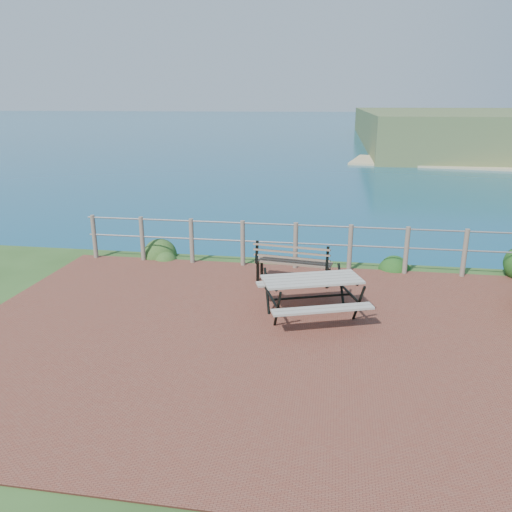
% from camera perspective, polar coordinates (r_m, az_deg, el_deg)
% --- Properties ---
extents(ground, '(10.00, 7.00, 0.12)m').
position_cam_1_polar(ground, '(7.78, 2.34, -9.26)').
color(ground, brown).
rests_on(ground, ground).
extents(ocean, '(1200.00, 1200.00, 0.00)m').
position_cam_1_polar(ocean, '(206.94, 9.32, 16.09)').
color(ocean, '#14647A').
rests_on(ocean, ground).
extents(safety_railing, '(9.40, 0.10, 1.00)m').
position_cam_1_polar(safety_railing, '(10.69, 4.55, 1.49)').
color(safety_railing, '#6B5B4C').
rests_on(safety_railing, ground).
extents(picnic_table, '(1.73, 1.33, 0.68)m').
position_cam_1_polar(picnic_table, '(8.32, 6.35, -4.24)').
color(picnic_table, gray).
rests_on(picnic_table, ground).
extents(park_bench, '(1.54, 0.58, 0.85)m').
position_cam_1_polar(park_bench, '(9.83, 4.33, 0.00)').
color(park_bench, brown).
rests_on(park_bench, ground).
extents(shrub_lip_west, '(0.83, 0.83, 0.60)m').
position_cam_1_polar(shrub_lip_west, '(11.79, -10.89, -0.17)').
color(shrub_lip_west, '#29511E').
rests_on(shrub_lip_west, ground).
extents(shrub_lip_east, '(0.67, 0.67, 0.37)m').
position_cam_1_polar(shrub_lip_east, '(11.31, 16.33, -1.33)').
color(shrub_lip_east, '#164716').
rests_on(shrub_lip_east, ground).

